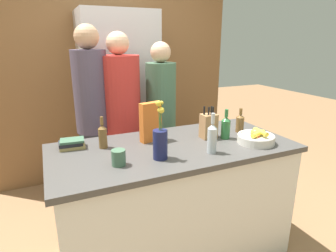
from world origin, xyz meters
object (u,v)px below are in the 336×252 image
Objects in this scene: refrigerator at (120,103)px; person_at_sink at (93,113)px; knife_block at (208,126)px; person_in_red_tee at (161,116)px; person_in_blue at (121,117)px; book_stack at (72,144)px; flower_vase at (160,142)px; bottle_vinegar at (240,123)px; bottle_wine at (226,127)px; bottle_water at (103,136)px; fruit_bowl at (256,137)px; bottle_oil at (212,137)px; coffee_mug at (118,157)px; cereal_box at (151,122)px.

refrigerator reaches higher than person_at_sink.
person_in_red_tee is at bearing 98.85° from knife_block.
book_stack is at bearing -133.63° from person_in_blue.
knife_block is 0.55m from flower_vase.
bottle_vinegar is at bearing 3.79° from knife_block.
bottle_wine is (0.48, -1.38, 0.03)m from refrigerator.
bottle_water is at bearing -110.05° from refrigerator.
bottle_vinegar is at bearing 23.24° from bottle_wine.
bottle_oil is at bearing -175.88° from fruit_bowl.
person_in_red_tee is at bearing 29.10° from book_stack.
fruit_bowl is at bearing -1.52° from flower_vase.
refrigerator reaches higher than book_stack.
person_in_red_tee is (-0.43, 0.69, -0.06)m from bottle_vinegar.
bottle_oil reaches higher than coffee_mug.
bottle_oil is 1.19m from person_at_sink.
bottle_wine reaches higher than bottle_water.
book_stack is at bearing 157.84° from bottle_water.
fruit_bowl is at bearing -43.08° from knife_block.
knife_block is 0.46m from cereal_box.
fruit_bowl is 1.13m from bottle_water.
flower_vase is 0.64m from bottle_wine.
person_at_sink reaches higher than cereal_box.
bottle_water is (-1.13, 0.10, 0.01)m from bottle_vinegar.
flower_vase is at bearing -40.29° from book_stack.
bottle_wine is 0.14× the size of person_in_red_tee.
bottle_oil is 0.55m from bottle_vinegar.
fruit_bowl is 1.34× the size of bottle_vinegar.
bottle_vinegar is at bearing 16.74° from flower_vase.
person_at_sink is at bearing 117.88° from cereal_box.
flower_vase is at bearing -165.56° from bottle_wine.
bottle_water is at bearing 175.04° from bottle_vinegar.
fruit_bowl is 1.24m from person_in_blue.
bottle_vinegar is (0.06, 0.27, 0.04)m from fruit_bowl.
refrigerator is 1.54m from flower_vase.
fruit_bowl is 0.77m from flower_vase.
knife_block is 0.67× the size of flower_vase.
bottle_water reaches higher than book_stack.
person_in_blue is (0.27, 0.94, 0.00)m from coffee_mug.
cereal_box reaches higher than knife_block.
book_stack is (-0.57, 0.09, -0.12)m from cereal_box.
bottle_water reaches higher than bottle_vinegar.
bottle_water is (-0.43, -1.19, 0.03)m from refrigerator.
knife_block is 1.27× the size of bottle_vinegar.
cereal_box is 2.36× the size of coffee_mug.
fruit_bowl reaches higher than coffee_mug.
flower_vase is 0.36m from bottle_oil.
bottle_vinegar is (0.83, 0.25, -0.04)m from flower_vase.
person_in_blue is at bearing 128.28° from bottle_wine.
person_in_blue is (-0.83, 0.70, -0.03)m from bottle_vinegar.
coffee_mug is 0.97m from person_in_blue.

